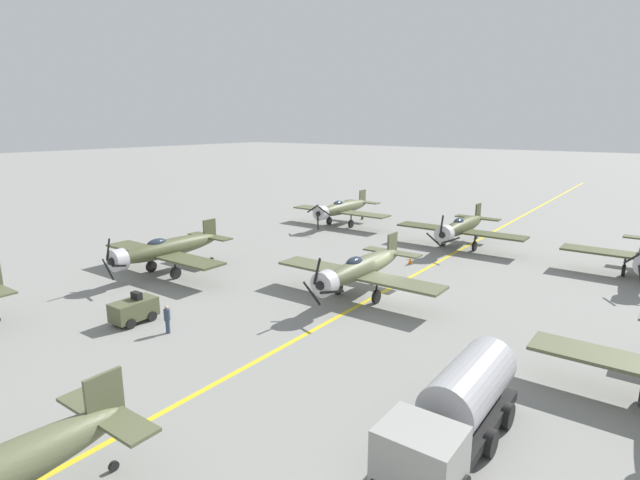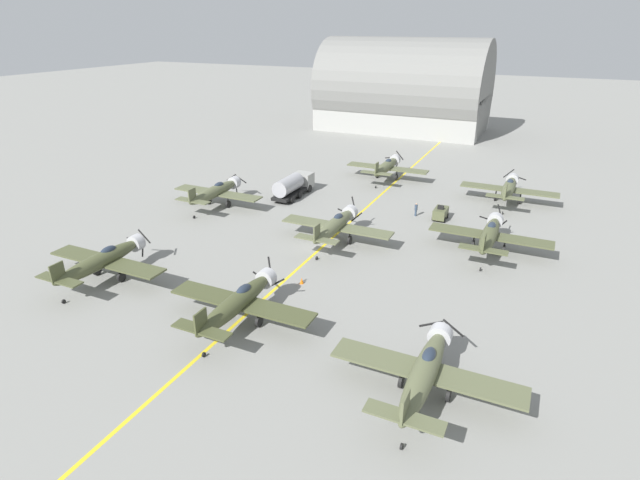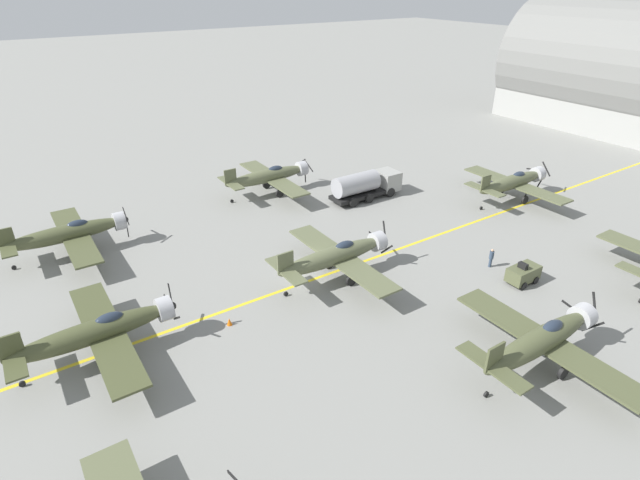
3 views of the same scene
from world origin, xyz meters
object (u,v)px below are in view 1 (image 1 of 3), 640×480
(fuel_tanker, at_px, (455,412))
(airplane_near_right, at_px, (342,208))
(airplane_mid_right, at_px, (166,249))
(tow_tractor, at_px, (134,309))
(airplane_near_center, at_px, (461,227))
(ground_crew_walking, at_px, (167,318))
(airplane_mid_center, at_px, (360,269))
(traffic_cone, at_px, (410,261))

(fuel_tanker, bearing_deg, airplane_near_right, -50.59)
(airplane_mid_right, bearing_deg, fuel_tanker, 148.62)
(fuel_tanker, xyz_separation_m, tow_tractor, (19.75, -0.26, -0.72))
(airplane_mid_right, xyz_separation_m, fuel_tanker, (-26.17, 7.47, -0.50))
(airplane_near_right, xyz_separation_m, airplane_near_center, (-14.83, 2.08, 0.00))
(airplane_mid_right, relative_size, ground_crew_walking, 7.36)
(airplane_mid_center, bearing_deg, fuel_tanker, 143.67)
(airplane_near_right, bearing_deg, airplane_mid_right, 88.89)
(airplane_near_center, distance_m, traffic_cone, 8.11)
(airplane_mid_right, relative_size, airplane_mid_center, 1.00)
(airplane_mid_right, height_order, airplane_mid_center, airplane_mid_center)
(tow_tractor, distance_m, ground_crew_walking, 2.93)
(airplane_near_center, relative_size, tow_tractor, 4.62)
(airplane_near_right, height_order, traffic_cone, airplane_near_right)
(airplane_near_right, relative_size, traffic_cone, 21.82)
(airplane_mid_right, height_order, traffic_cone, airplane_mid_right)
(airplane_mid_center, xyz_separation_m, tow_tractor, (8.50, 11.55, -1.22))
(ground_crew_walking, distance_m, traffic_cone, 21.42)
(airplane_mid_center, distance_m, ground_crew_walking, 12.73)
(airplane_mid_right, xyz_separation_m, traffic_cone, (-14.04, -13.84, -1.74))
(airplane_mid_right, xyz_separation_m, tow_tractor, (-6.42, 7.21, -1.22))
(airplane_near_right, relative_size, airplane_mid_right, 1.00)
(fuel_tanker, bearing_deg, airplane_mid_right, -15.92)
(tow_tractor, xyz_separation_m, ground_crew_walking, (-2.92, -0.16, 0.10))
(airplane_near_right, height_order, airplane_near_center, airplane_near_center)
(airplane_near_right, height_order, airplane_mid_center, airplane_mid_center)
(traffic_cone, bearing_deg, tow_tractor, 70.11)
(airplane_near_right, distance_m, fuel_tanker, 40.37)
(airplane_mid_right, xyz_separation_m, ground_crew_walking, (-9.34, 7.05, -1.12))
(airplane_near_right, relative_size, ground_crew_walking, 7.36)
(airplane_mid_right, relative_size, traffic_cone, 21.82)
(airplane_mid_center, bearing_deg, airplane_near_center, -81.43)
(airplane_near_right, bearing_deg, airplane_mid_center, 126.77)
(traffic_cone, bearing_deg, ground_crew_walking, 77.34)
(airplane_near_right, distance_m, airplane_near_center, 14.97)
(tow_tractor, bearing_deg, fuel_tanker, 179.25)
(airplane_near_right, height_order, tow_tractor, airplane_near_right)
(airplane_near_center, height_order, tow_tractor, airplane_near_center)
(ground_crew_walking, bearing_deg, airplane_near_center, -101.86)
(airplane_near_right, xyz_separation_m, fuel_tanker, (-25.63, 31.19, -0.50))
(ground_crew_walking, bearing_deg, fuel_tanker, 178.59)
(airplane_near_center, distance_m, airplane_mid_center, 17.31)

